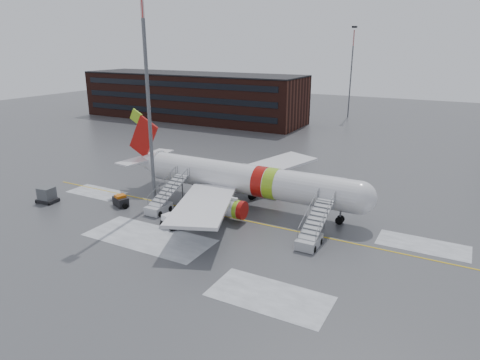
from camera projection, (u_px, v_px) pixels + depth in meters
The scene contains 10 objects.
ground at pixel (242, 216), 51.33m from camera, with size 260.00×260.00×0.00m, color #494C4F.
airliner at pixel (241, 179), 54.12m from camera, with size 35.03×32.97×11.18m.
airstair_fwd at pixel (312, 234), 44.01m from camera, with size 2.05×7.70×3.48m.
airstair_aft at pixel (162, 203), 52.76m from camera, with size 2.05×7.70×3.48m.
pushback_tug at pixel (171, 222), 48.22m from camera, with size 2.71×2.29×1.40m.
uld_container at pixel (47, 195), 55.61m from camera, with size 2.65×2.05×2.02m.
baggage_tractor at pixel (121, 201), 54.46m from camera, with size 3.00×2.03×1.47m.
light_mast_near at pixel (148, 90), 50.51m from camera, with size 1.20×1.20×28.42m.
terminal_building at pixel (192, 96), 115.90m from camera, with size 62.00×16.11×12.30m.
light_mast_far_n at pixel (352, 67), 116.10m from camera, with size 1.20×1.20×24.25m.
Camera 1 is at (22.36, -41.99, 19.78)m, focal length 32.00 mm.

